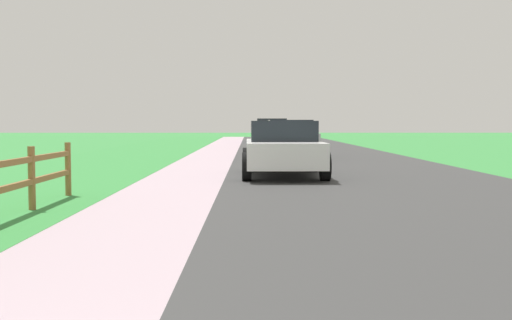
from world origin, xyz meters
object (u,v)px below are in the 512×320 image
at_px(parked_suv_white, 283,149).
at_px(parked_car_beige, 272,133).
at_px(parked_car_silver, 290,139).
at_px(parked_car_blue, 272,131).

distance_m(parked_suv_white, parked_car_beige, 18.47).
distance_m(parked_car_silver, parked_car_blue, 19.96).
height_order(parked_car_silver, parked_car_beige, parked_car_beige).
xyz_separation_m(parked_car_silver, parked_car_beige, (-0.36, 10.09, 0.05)).
height_order(parked_car_silver, parked_car_blue, parked_car_blue).
bearing_deg(parked_suv_white, parked_car_silver, 85.19).
xyz_separation_m(parked_suv_white, parked_car_silver, (0.70, 8.38, 0.04)).
height_order(parked_suv_white, parked_car_beige, parked_car_beige).
height_order(parked_suv_white, parked_car_blue, parked_car_blue).
bearing_deg(parked_car_blue, parked_suv_white, -91.48).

